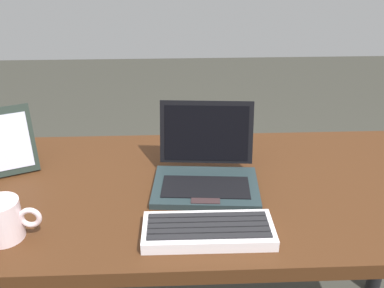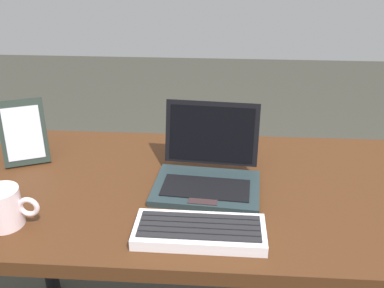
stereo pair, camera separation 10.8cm
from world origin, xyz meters
TOP-DOWN VIEW (x-y plane):
  - desk at (0.00, 0.00)m, footprint 1.48×0.67m
  - laptop_front at (-0.04, 0.01)m, footprint 0.30×0.26m
  - external_keyboard at (-0.05, -0.22)m, footprint 0.30×0.13m
  - photo_frame at (-0.59, 0.11)m, footprint 0.15×0.11m
  - coffee_mug at (-0.51, -0.21)m, footprint 0.13×0.09m

SIDE VIEW (x-z plane):
  - desk at x=0.00m, z-range 0.27..0.97m
  - external_keyboard at x=-0.05m, z-range 0.70..0.73m
  - laptop_front at x=-0.04m, z-range 0.64..0.84m
  - coffee_mug at x=-0.51m, z-range 0.70..0.80m
  - photo_frame at x=-0.59m, z-range 0.70..0.89m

